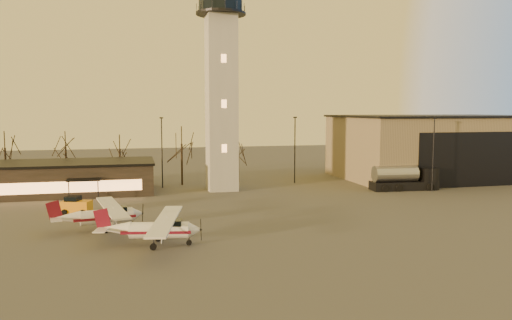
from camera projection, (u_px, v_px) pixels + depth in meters
The scene contains 10 objects.
ground at pixel (285, 247), 40.95m from camera, with size 220.00×220.00×0.00m, color #464341.
control_tower at pixel (221, 72), 68.29m from camera, with size 6.80×6.80×32.60m.
hangar at pixel (434, 147), 81.80m from camera, with size 30.60×20.60×10.30m.
terminal at pixel (57, 178), 66.41m from camera, with size 25.40×12.20×4.30m.
light_poles at pixel (224, 151), 70.48m from camera, with size 58.50×12.25×10.14m.
tree_row at pixel (121, 145), 74.93m from camera, with size 37.20×9.20×8.80m.
cessna_front at pixel (161, 233), 41.18m from camera, with size 9.27×11.67×3.21m.
cessna_rear at pixel (108, 218), 46.70m from camera, with size 9.09×11.44×3.14m.
fuel_truck at pixel (404, 180), 69.88m from camera, with size 9.52×3.65×3.47m.
service_cart at pixel (76, 207), 53.99m from camera, with size 3.36×2.68×1.90m.
Camera 1 is at (-11.87, -38.30, 11.24)m, focal length 35.00 mm.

